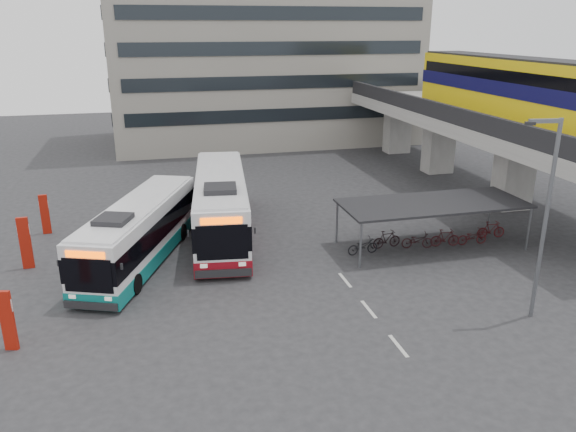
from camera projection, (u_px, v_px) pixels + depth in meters
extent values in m
plane|color=#28282B|center=(295.00, 286.00, 26.25)|extent=(120.00, 120.00, 0.00)
cube|color=gray|center=(514.00, 174.00, 36.80)|extent=(2.20, 1.60, 4.60)
cube|color=gray|center=(439.00, 145.00, 45.98)|extent=(2.20, 1.60, 4.60)
cube|color=gray|center=(397.00, 128.00, 53.32)|extent=(2.20, 1.60, 4.60)
cube|color=gray|center=(484.00, 123.00, 39.58)|extent=(8.00, 32.00, 0.90)
cube|color=black|center=(437.00, 110.00, 38.39)|extent=(0.35, 32.00, 1.10)
cube|color=black|center=(532.00, 107.00, 40.13)|extent=(0.35, 32.00, 1.10)
cube|color=yellow|center=(517.00, 91.00, 35.80)|extent=(2.90, 20.00, 3.90)
cube|color=#0C0B3C|center=(517.00, 88.00, 35.73)|extent=(2.98, 20.02, 0.90)
cube|color=black|center=(519.00, 75.00, 35.48)|extent=(2.96, 19.20, 0.70)
cube|color=black|center=(521.00, 59.00, 35.17)|extent=(2.70, 19.60, 0.25)
cylinder|color=#595B60|center=(337.00, 222.00, 31.13)|extent=(0.12, 0.12, 2.40)
cylinder|color=#595B60|center=(490.00, 209.00, 33.36)|extent=(0.12, 0.12, 2.40)
cylinder|color=#595B60|center=(361.00, 246.00, 27.82)|extent=(0.12, 0.12, 2.40)
cylinder|color=#595B60|center=(529.00, 229.00, 30.05)|extent=(0.12, 0.12, 2.40)
cube|color=black|center=(433.00, 203.00, 30.18)|extent=(10.00, 4.00, 0.12)
imported|color=black|center=(362.00, 245.00, 29.90)|extent=(1.71, 0.60, 0.90)
imported|color=black|center=(390.00, 242.00, 30.26)|extent=(1.66, 0.47, 1.00)
imported|color=black|center=(417.00, 240.00, 30.65)|extent=(1.72, 0.60, 0.90)
imported|color=black|center=(443.00, 236.00, 31.00)|extent=(1.66, 0.47, 1.00)
imported|color=#350C0F|center=(469.00, 235.00, 31.39)|extent=(1.71, 0.60, 0.90)
imported|color=#3F0C0F|center=(494.00, 231.00, 31.74)|extent=(1.66, 0.47, 1.00)
cube|color=gray|center=(261.00, 16.00, 56.66)|extent=(30.00, 15.00, 25.00)
cube|color=beige|center=(398.00, 346.00, 21.32)|extent=(0.15, 1.60, 0.01)
cube|color=beige|center=(369.00, 309.00, 24.07)|extent=(0.15, 1.60, 0.01)
cube|color=beige|center=(345.00, 280.00, 26.83)|extent=(0.15, 1.60, 0.01)
cube|color=white|center=(221.00, 202.00, 32.14)|extent=(4.32, 13.12, 2.95)
cube|color=maroon|center=(222.00, 225.00, 32.58)|extent=(4.36, 13.16, 0.80)
cube|color=black|center=(221.00, 200.00, 32.10)|extent=(4.38, 13.15, 1.23)
cube|color=#FF5000|center=(221.00, 221.00, 25.73)|extent=(1.91, 0.32, 0.32)
cube|color=black|center=(220.00, 189.00, 28.56)|extent=(1.84, 1.91, 0.30)
cylinder|color=black|center=(197.00, 254.00, 28.57)|extent=(0.45, 1.11, 1.07)
cylinder|color=black|center=(241.00, 206.00, 36.14)|extent=(0.45, 1.11, 1.07)
cube|color=white|center=(140.00, 229.00, 28.51)|extent=(6.41, 11.45, 2.60)
cube|color=#0C6D68|center=(142.00, 251.00, 28.90)|extent=(6.46, 11.50, 0.71)
cube|color=black|center=(139.00, 227.00, 28.47)|extent=(6.48, 11.49, 1.09)
cube|color=#FF5000|center=(85.00, 255.00, 22.87)|extent=(1.60, 0.69, 0.28)
cube|color=black|center=(113.00, 220.00, 25.36)|extent=(1.90, 1.94, 0.26)
cylinder|color=black|center=(88.00, 281.00, 25.64)|extent=(0.61, 0.98, 0.95)
cylinder|color=black|center=(182.00, 232.00, 31.76)|extent=(0.61, 0.98, 0.95)
imported|color=black|center=(164.00, 243.00, 29.30)|extent=(0.50, 0.65, 1.58)
cylinder|color=#595B60|center=(545.00, 223.00, 22.19)|extent=(0.17, 0.17, 8.29)
cube|color=#595B60|center=(545.00, 121.00, 20.84)|extent=(1.25, 0.34, 0.16)
cube|color=black|center=(530.00, 123.00, 20.81)|extent=(0.39, 0.24, 0.12)
cube|color=#A21709|center=(8.00, 321.00, 20.72)|extent=(0.51, 0.26, 2.42)
cube|color=white|center=(5.00, 305.00, 20.52)|extent=(0.52, 0.17, 0.48)
cube|color=#A21709|center=(25.00, 243.00, 27.77)|extent=(0.54, 0.18, 2.68)
cube|color=white|center=(23.00, 230.00, 27.55)|extent=(0.58, 0.06, 0.54)
cube|color=#A21709|center=(45.00, 214.00, 32.51)|extent=(0.48, 0.17, 2.36)
cube|color=white|center=(43.00, 204.00, 32.31)|extent=(0.51, 0.07, 0.47)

